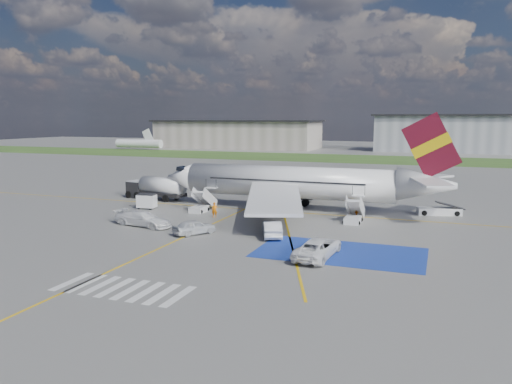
% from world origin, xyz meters
% --- Properties ---
extents(ground, '(400.00, 400.00, 0.00)m').
position_xyz_m(ground, '(0.00, 0.00, 0.00)').
color(ground, '#60605E').
rests_on(ground, ground).
extents(grass_strip, '(400.00, 30.00, 0.01)m').
position_xyz_m(grass_strip, '(0.00, 95.00, 0.01)').
color(grass_strip, '#2D4C1E').
rests_on(grass_strip, ground).
extents(taxiway_line_main, '(120.00, 0.20, 0.01)m').
position_xyz_m(taxiway_line_main, '(0.00, 12.00, 0.01)').
color(taxiway_line_main, gold).
rests_on(taxiway_line_main, ground).
extents(taxiway_line_cross, '(0.20, 60.00, 0.01)m').
position_xyz_m(taxiway_line_cross, '(-5.00, -10.00, 0.01)').
color(taxiway_line_cross, gold).
rests_on(taxiway_line_cross, ground).
extents(taxiway_line_diag, '(20.71, 56.45, 0.01)m').
position_xyz_m(taxiway_line_diag, '(0.00, 12.00, 0.01)').
color(taxiway_line_diag, gold).
rests_on(taxiway_line_diag, ground).
extents(staging_box, '(14.00, 8.00, 0.01)m').
position_xyz_m(staging_box, '(10.00, -4.00, 0.01)').
color(staging_box, navy).
rests_on(staging_box, ground).
extents(crosswalk, '(9.00, 4.00, 0.01)m').
position_xyz_m(crosswalk, '(-1.80, -18.00, 0.01)').
color(crosswalk, silver).
rests_on(crosswalk, ground).
extents(terminal_west, '(60.00, 22.00, 10.00)m').
position_xyz_m(terminal_west, '(-55.00, 130.00, 5.00)').
color(terminal_west, gray).
rests_on(terminal_west, ground).
extents(terminal_centre, '(48.00, 18.00, 12.00)m').
position_xyz_m(terminal_centre, '(20.00, 135.00, 6.00)').
color(terminal_centre, gray).
rests_on(terminal_centre, ground).
extents(airliner, '(36.81, 32.95, 11.92)m').
position_xyz_m(airliner, '(1.51, 14.00, 3.39)').
color(airliner, silver).
rests_on(airliner, ground).
extents(airstairs_fwd, '(1.90, 5.20, 3.60)m').
position_xyz_m(airstairs_fwd, '(-9.50, 8.70, 0.62)').
color(airstairs_fwd, silver).
rests_on(airstairs_fwd, ground).
extents(airstairs_aft, '(1.90, 5.20, 3.60)m').
position_xyz_m(airstairs_aft, '(9.00, 8.70, 0.62)').
color(airstairs_aft, silver).
rests_on(airstairs_aft, ground).
extents(fuel_tanker, '(9.49, 4.02, 3.14)m').
position_xyz_m(fuel_tanker, '(-19.40, 14.77, 1.32)').
color(fuel_tanker, black).
rests_on(fuel_tanker, ground).
extents(gpu_cart, '(2.39, 1.70, 1.87)m').
position_xyz_m(gpu_cart, '(-16.64, 8.03, 0.84)').
color(gpu_cart, silver).
rests_on(gpu_cart, ground).
extents(belt_loader, '(5.47, 3.00, 1.58)m').
position_xyz_m(belt_loader, '(17.72, 16.68, 0.39)').
color(belt_loader, silver).
rests_on(belt_loader, ground).
extents(car_silver_a, '(3.80, 4.57, 1.47)m').
position_xyz_m(car_silver_a, '(-4.62, -2.30, 0.74)').
color(car_silver_a, silver).
rests_on(car_silver_a, ground).
extents(car_silver_b, '(3.38, 5.07, 1.58)m').
position_xyz_m(car_silver_b, '(2.79, -0.56, 0.79)').
color(car_silver_b, '#B9BBC1').
rests_on(car_silver_b, ground).
extents(van_white_a, '(2.84, 5.57, 2.03)m').
position_xyz_m(van_white_a, '(8.54, -5.86, 1.02)').
color(van_white_a, white).
rests_on(van_white_a, ground).
extents(van_white_b, '(5.52, 3.06, 2.04)m').
position_xyz_m(van_white_b, '(-11.45, -0.78, 1.02)').
color(van_white_b, white).
rests_on(van_white_b, ground).
extents(crew_fwd, '(0.74, 0.61, 1.75)m').
position_xyz_m(crew_fwd, '(-6.33, 5.98, 0.87)').
color(crew_fwd, orange).
rests_on(crew_fwd, ground).
extents(crew_nose, '(1.14, 1.10, 1.85)m').
position_xyz_m(crew_nose, '(-17.45, 14.05, 0.93)').
color(crew_nose, '#E8550C').
rests_on(crew_nose, ground).
extents(crew_aft, '(0.53, 1.03, 1.68)m').
position_xyz_m(crew_aft, '(9.03, 10.62, 0.84)').
color(crew_aft, orange).
rests_on(crew_aft, ground).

